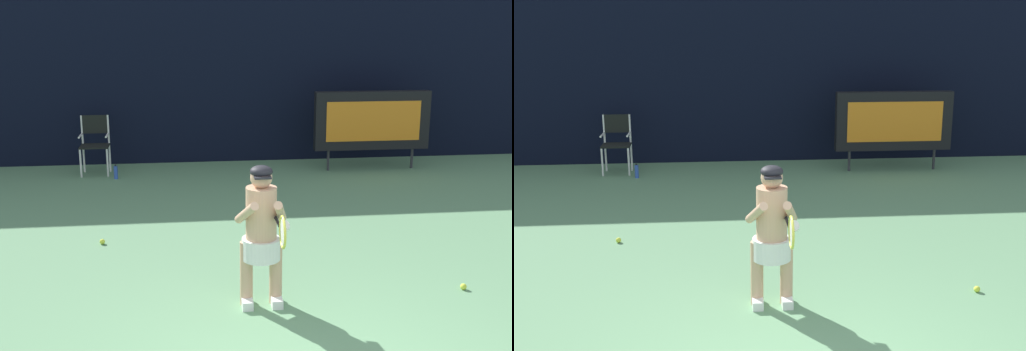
# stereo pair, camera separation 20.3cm
# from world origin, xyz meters

# --- Properties ---
(backdrop_screen) EXTENTS (18.00, 0.12, 3.66)m
(backdrop_screen) POSITION_xyz_m (0.00, 8.50, 1.81)
(backdrop_screen) COLOR black
(backdrop_screen) RESTS_ON ground
(scoreboard) EXTENTS (2.20, 0.21, 1.50)m
(scoreboard) POSITION_xyz_m (2.59, 7.42, 0.95)
(scoreboard) COLOR black
(scoreboard) RESTS_ON ground
(umpire_chair) EXTENTS (0.52, 0.44, 1.08)m
(umpire_chair) POSITION_xyz_m (-2.60, 7.69, 0.62)
(umpire_chair) COLOR white
(umpire_chair) RESTS_ON ground
(water_bottle) EXTENTS (0.07, 0.07, 0.27)m
(water_bottle) POSITION_xyz_m (-2.20, 7.23, 0.12)
(water_bottle) COLOR blue
(water_bottle) RESTS_ON ground
(tennis_player) EXTENTS (0.53, 0.61, 1.45)m
(tennis_player) POSITION_xyz_m (-0.22, 1.85, 0.79)
(tennis_player) COLOR white
(tennis_player) RESTS_ON ground
(tennis_racket) EXTENTS (0.03, 0.60, 0.31)m
(tennis_racket) POSITION_xyz_m (-0.09, 1.36, 0.95)
(tennis_racket) COLOR black
(tennis_ball_loose) EXTENTS (0.07, 0.07, 0.07)m
(tennis_ball_loose) POSITION_xyz_m (-2.05, 3.82, 0.03)
(tennis_ball_loose) COLOR #CCDB3D
(tennis_ball_loose) RESTS_ON ground
(tennis_ball_spare) EXTENTS (0.07, 0.07, 0.07)m
(tennis_ball_spare) POSITION_xyz_m (1.99, 1.93, 0.03)
(tennis_ball_spare) COLOR #CCDB3D
(tennis_ball_spare) RESTS_ON ground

